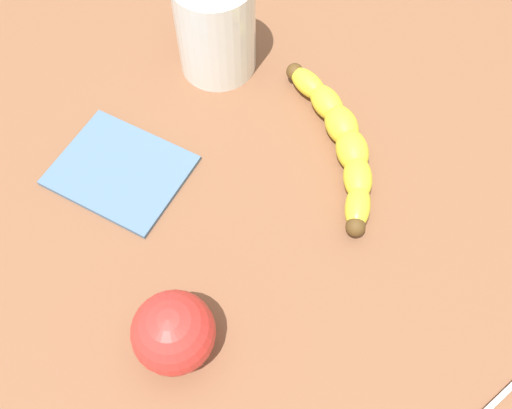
# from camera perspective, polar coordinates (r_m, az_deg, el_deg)

# --- Properties ---
(wooden_tabletop) EXTENTS (1.20, 1.20, 0.03)m
(wooden_tabletop) POSITION_cam_1_polar(r_m,az_deg,el_deg) (0.64, 6.09, 0.80)
(wooden_tabletop) COLOR brown
(wooden_tabletop) RESTS_ON ground
(banana) EXTENTS (0.14, 0.21, 0.04)m
(banana) POSITION_cam_1_polar(r_m,az_deg,el_deg) (0.65, 8.62, 6.64)
(banana) COLOR yellow
(banana) RESTS_ON wooden_tabletop
(smoothie_glass) EXTENTS (0.10, 0.10, 0.13)m
(smoothie_glass) POSITION_cam_1_polar(r_m,az_deg,el_deg) (0.70, -4.14, 17.51)
(smoothie_glass) COLOR silver
(smoothie_glass) RESTS_ON wooden_tabletop
(apple_fruit) EXTENTS (0.08, 0.08, 0.08)m
(apple_fruit) POSITION_cam_1_polar(r_m,az_deg,el_deg) (0.52, -8.42, -12.81)
(apple_fruit) COLOR red
(apple_fruit) RESTS_ON wooden_tabletop
(folded_napkin) EXTENTS (0.16, 0.14, 0.01)m
(folded_napkin) POSITION_cam_1_polar(r_m,az_deg,el_deg) (0.65, -13.68, 3.40)
(folded_napkin) COLOR slate
(folded_napkin) RESTS_ON wooden_tabletop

